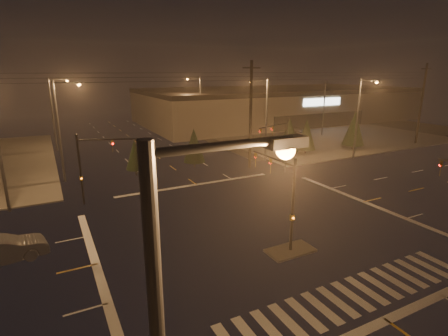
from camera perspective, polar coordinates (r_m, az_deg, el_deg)
The scene contains 25 objects.
ground at distance 25.65m, azimuth 5.22°, elevation -9.58°, with size 140.00×140.00×0.00m, color black.
sidewalk_ne at distance 66.22m, azimuth 13.33°, elevation 5.74°, with size 36.00×36.00×0.12m, color #4C4A44.
median_island at distance 22.73m, azimuth 10.77°, elevation -13.09°, with size 3.00×1.60×0.15m, color #4C4A44.
crosswalk at distance 19.70m, azimuth 20.19°, elevation -18.98°, with size 15.00×2.60×0.01m, color beige.
stop_bar_near at distance 18.71m, azimuth 24.98°, elevation -21.58°, with size 16.00×0.50×0.01m, color beige.
stop_bar_far at distance 34.75m, azimuth -4.54°, elevation -2.71°, with size 16.00×0.50×0.01m, color beige.
parking_lot at distance 68.14m, azimuth 17.64°, elevation 5.68°, with size 50.00×24.00×0.08m, color black.
retail_building at distance 81.29m, azimuth 8.85°, elevation 10.41°, with size 60.20×28.30×7.20m.
signal_mast_median at distance 21.92m, azimuth 9.76°, elevation -3.62°, with size 0.25×4.59×6.00m.
signal_mast_ne at distance 37.66m, azimuth 9.33°, elevation 4.52°, with size 4.84×1.86×6.00m.
signal_mast_nw at distance 30.62m, azimuth -20.63°, elevation 1.18°, with size 4.84×1.86×6.00m.
streetlight_1 at distance 37.86m, azimuth -24.99°, elevation 6.42°, with size 2.77×0.32×10.00m.
streetlight_2 at distance 53.75m, azimuth -25.93°, elevation 8.60°, with size 2.77×0.32×10.00m.
streetlight_3 at distance 43.05m, azimuth 6.61°, elevation 8.69°, with size 2.77×0.32×10.00m.
streetlight_4 at distance 60.61m, azimuth -4.12°, elevation 10.72°, with size 2.77×0.32×10.00m.
streetlight_6 at distance 46.56m, azimuth 21.27°, elevation 8.26°, with size 0.32×2.77×10.00m.
utility_pole_1 at distance 39.63m, azimuth 4.37°, elevation 8.64°, with size 2.20×0.32×12.00m.
utility_pole_2 at distance 60.91m, azimuth 29.53°, elevation 9.11°, with size 2.20×0.32×12.00m.
conifer_0 at distance 46.69m, azimuth 10.65°, elevation 5.40°, with size 2.76×2.76×5.01m.
conifer_1 at distance 47.99m, azimuth 13.30°, elevation 5.38°, with size 2.61×2.61×4.78m.
conifer_2 at distance 52.96m, azimuth 20.49°, elevation 6.12°, with size 3.05×3.05×5.47m.
conifer_3 at distance 38.33m, azimuth -14.33°, elevation 2.12°, with size 2.03×2.03×3.88m.
conifer_4 at distance 40.29m, azimuth -4.91°, elevation 3.73°, with size 2.50×2.50×4.61m.
car_parked at distance 62.75m, azimuth 11.62°, elevation 5.96°, with size 1.78×4.42×1.51m, color black.
car_crossing at distance 24.51m, azimuth -32.72°, elevation -11.30°, with size 1.73×4.95×1.63m, color #585B5F.
Camera 1 is at (-12.66, -19.49, 10.86)m, focal length 28.00 mm.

